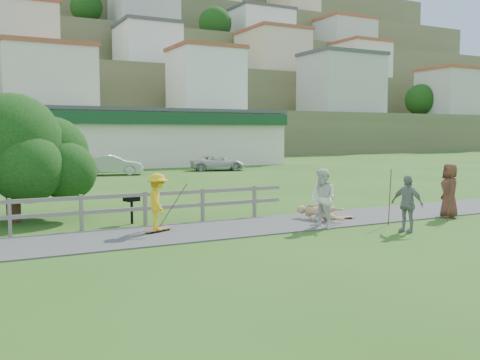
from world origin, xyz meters
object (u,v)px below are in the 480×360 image
at_px(skater_fallen, 320,212).
at_px(bbq, 132,209).
at_px(car_silver, 112,165).
at_px(skater_rider, 158,205).
at_px(spectator_c, 450,191).
at_px(spectator_a, 323,199).
at_px(spectator_b, 407,204).
at_px(tree, 12,165).
at_px(car_white, 218,163).

distance_m(skater_fallen, bbq, 6.23).
xyz_separation_m(skater_fallen, car_silver, (-1.15, 23.28, 0.38)).
bearing_deg(skater_rider, spectator_c, -90.56).
height_order(spectator_a, bbq, spectator_a).
relative_size(spectator_a, spectator_b, 1.09).
xyz_separation_m(spectator_c, bbq, (-10.25, 3.84, -0.46)).
height_order(skater_rider, spectator_c, spectator_c).
bearing_deg(bbq, car_silver, 57.71).
bearing_deg(skater_fallen, skater_rider, 156.36).
height_order(skater_rider, spectator_b, spectator_b).
distance_m(skater_fallen, spectator_a, 1.49).
distance_m(skater_fallen, spectator_c, 4.77).
distance_m(car_silver, tree, 20.31).
distance_m(spectator_c, car_silver, 25.32).
bearing_deg(spectator_a, skater_rider, -120.94).
distance_m(spectator_a, bbq, 6.18).
xyz_separation_m(spectator_b, bbq, (-6.88, 5.22, -0.36)).
height_order(spectator_c, car_white, spectator_c).
xyz_separation_m(skater_rider, car_white, (12.94, 23.48, -0.24)).
height_order(spectator_b, bbq, spectator_b).
bearing_deg(car_silver, bbq, -174.67).
relative_size(car_silver, bbq, 4.34).
relative_size(spectator_a, car_silver, 0.44).
bearing_deg(spectator_b, bbq, -144.10).
relative_size(spectator_a, tree, 0.35).
bearing_deg(spectator_b, tree, -142.76).
relative_size(skater_rider, bbq, 1.71).
relative_size(car_white, tree, 0.81).
height_order(skater_rider, bbq, skater_rider).
relative_size(spectator_c, tree, 0.35).
xyz_separation_m(spectator_a, tree, (-8.39, 5.79, 0.98)).
height_order(spectator_a, tree, tree).
bearing_deg(bbq, skater_fallen, -42.98).
distance_m(spectator_b, bbq, 8.64).
distance_m(spectator_a, car_silver, 24.44).
relative_size(spectator_b, spectator_c, 0.90).
height_order(spectator_c, tree, tree).
height_order(skater_rider, car_silver, skater_rider).
distance_m(spectator_a, car_white, 26.41).
bearing_deg(spectator_c, spectator_a, -61.25).
xyz_separation_m(skater_fallen, spectator_a, (-0.72, -1.15, 0.61)).
relative_size(skater_fallen, spectator_b, 1.03).
bearing_deg(car_white, spectator_a, 176.06).
bearing_deg(skater_fallen, tree, 134.45).
bearing_deg(skater_rider, car_white, -18.74).
xyz_separation_m(spectator_a, spectator_b, (1.88, -1.62, -0.08)).
xyz_separation_m(car_silver, tree, (-7.97, -18.64, 1.21)).
xyz_separation_m(spectator_b, car_silver, (-2.30, 26.06, -0.15)).
bearing_deg(tree, skater_fallen, -26.97).
relative_size(spectator_b, bbq, 1.74).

